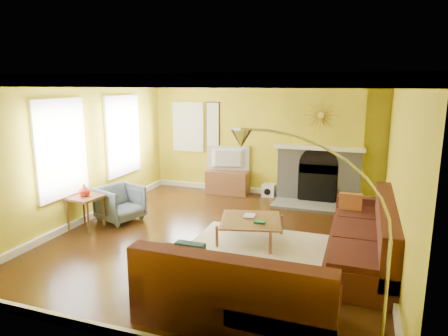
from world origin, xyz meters
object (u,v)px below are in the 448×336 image
at_px(coffee_table, 251,230).
at_px(side_table, 86,212).
at_px(arc_lamp, 316,257).
at_px(media_console, 228,182).
at_px(sectional_sofa, 290,237).
at_px(armchair, 120,203).

distance_m(coffee_table, side_table, 3.04).
height_order(side_table, arc_lamp, arc_lamp).
distance_m(coffee_table, media_console, 3.00).
distance_m(sectional_sofa, coffee_table, 1.11).
distance_m(sectional_sofa, armchair, 3.57).
xyz_separation_m(sectional_sofa, armchair, (-3.45, 0.90, -0.11)).
bearing_deg(media_console, coffee_table, -63.86).
bearing_deg(media_console, side_table, -118.51).
bearing_deg(armchair, coffee_table, -74.12).
xyz_separation_m(media_console, armchair, (-1.34, -2.53, 0.06)).
xyz_separation_m(coffee_table, armchair, (-2.66, 0.17, 0.15)).
bearing_deg(arc_lamp, sectional_sofa, 105.63).
height_order(sectional_sofa, arc_lamp, arc_lamp).
relative_size(coffee_table, armchair, 1.31).
bearing_deg(arc_lamp, armchair, 144.01).
distance_m(sectional_sofa, arc_lamp, 2.20).
relative_size(sectional_sofa, side_table, 6.54).
bearing_deg(coffee_table, armchair, 176.40).
bearing_deg(coffee_table, arc_lamp, -63.74).
distance_m(side_table, arc_lamp, 5.02).
bearing_deg(media_console, arc_lamp, -63.80).
bearing_deg(armchair, sectional_sofa, -85.12).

